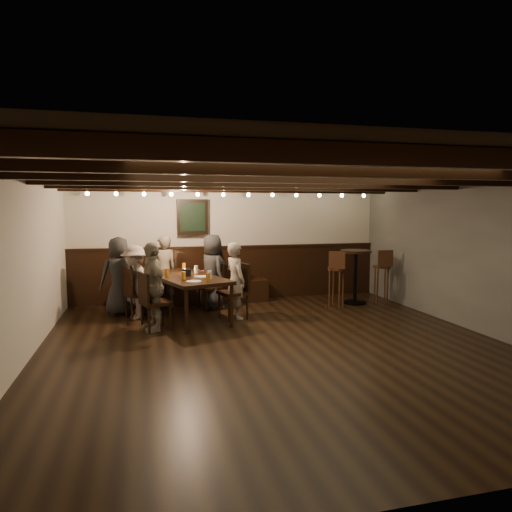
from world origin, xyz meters
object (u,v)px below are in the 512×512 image
object	(u,v)px
bar_stool_left	(336,286)
person_right_far	(236,281)
bar_stool_right	(381,284)
chair_right_far	(234,302)
person_bench_centre	(164,271)
chair_left_near	(137,303)
person_bench_right	(209,273)
person_right_near	(212,272)
dining_table	(185,279)
person_bench_left	(119,276)
chair_right_near	(211,295)
high_top_table	(355,269)
person_left_far	(152,287)
chair_left_far	(155,312)
person_left_near	(135,282)

from	to	relation	value
bar_stool_left	person_right_far	bearing A→B (deg)	-144.64
bar_stool_right	chair_right_far	bearing A→B (deg)	-165.42
person_right_far	person_bench_centre	bearing A→B (deg)	26.57
chair_left_near	bar_stool_right	xyz separation A→B (m)	(4.77, 0.05, 0.13)
person_bench_right	person_right_near	world-z (taller)	person_right_near
dining_table	person_bench_left	bearing A→B (deg)	135.00
chair_right_near	bar_stool_right	xyz separation A→B (m)	(3.40, -0.39, 0.14)
dining_table	high_top_table	xyz separation A→B (m)	(3.45, 0.42, 0.02)
person_left_far	bar_stool_left	distance (m)	3.64
chair_left_far	person_left_near	xyz separation A→B (m)	(-0.30, 0.85, 0.37)
chair_right_far	bar_stool_right	xyz separation A→B (m)	(3.12, 0.47, 0.12)
chair_left_near	person_right_far	distance (m)	1.77
person_bench_left	person_right_far	distance (m)	2.13
chair_right_far	person_left_near	bearing A→B (deg)	58.53
person_bench_right	person_left_far	xyz separation A→B (m)	(-1.16, -1.79, 0.08)
person_bench_centre	chair_left_near	bearing A→B (deg)	39.84
person_bench_left	bar_stool_left	size ratio (longest dim) A/B	1.28
chair_left_far	high_top_table	world-z (taller)	high_top_table
chair_left_far	chair_right_near	size ratio (longest dim) A/B	1.05
chair_left_near	person_bench_left	bearing A→B (deg)	-158.11
chair_left_far	person_bench_left	distance (m)	1.43
chair_left_far	chair_left_near	bearing A→B (deg)	179.98
person_bench_left	person_bench_centre	size ratio (longest dim) A/B	1.00
person_bench_right	dining_table	bearing A→B (deg)	45.00
dining_table	chair_right_near	world-z (taller)	chair_right_near
chair_right_near	person_left_far	xyz separation A→B (m)	(-1.13, -1.30, 0.43)
dining_table	chair_left_near	xyz separation A→B (m)	(-0.82, 0.21, -0.42)
dining_table	chair_right_near	bearing A→B (deg)	32.06
person_right_near	person_left_far	bearing A→B (deg)	120.96
dining_table	bar_stool_left	bearing A→B (deg)	-13.58
dining_table	bar_stool_left	size ratio (longest dim) A/B	1.99
chair_left_near	chair_left_far	distance (m)	0.90
person_bench_centre	person_left_far	size ratio (longest dim) A/B	1.01
person_bench_left	chair_right_far	bearing A→B (deg)	140.20
chair_left_near	chair_right_far	xyz separation A→B (m)	(1.64, -0.42, 0.02)
person_left_near	person_right_far	size ratio (longest dim) A/B	0.97
chair_left_far	person_bench_right	bearing A→B (deg)	129.81
person_left_far	bar_stool_left	xyz separation A→B (m)	(3.52, 0.87, -0.29)
person_left_near	person_left_far	distance (m)	0.90
chair_left_far	person_right_far	xyz separation A→B (m)	(1.40, 0.45, 0.39)
chair_left_near	chair_right_near	distance (m)	1.44
high_top_table	person_right_near	bearing A→B (deg)	175.22
person_bench_right	high_top_table	world-z (taller)	person_bench_right
chair_left_far	person_bench_centre	size ratio (longest dim) A/B	0.65
high_top_table	bar_stool_right	world-z (taller)	bar_stool_right
chair_right_near	dining_table	bearing A→B (deg)	122.06
person_left_near	person_right_far	distance (m)	1.75
dining_table	person_right_far	size ratio (longest dim) A/B	1.64
person_bench_left	chair_left_near	bearing A→B (deg)	111.89
person_bench_right	person_right_near	distance (m)	0.48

